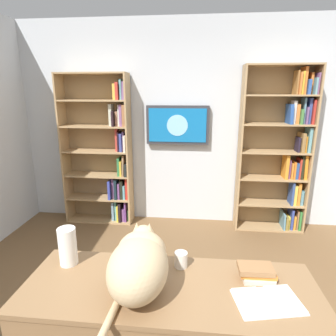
% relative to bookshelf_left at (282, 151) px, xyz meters
% --- Properties ---
extents(wall_back, '(4.52, 0.06, 2.70)m').
position_rel_bookshelf_left_xyz_m(wall_back, '(1.27, -0.17, 0.29)').
color(wall_back, silver).
rests_on(wall_back, ground).
extents(bookshelf_left, '(0.88, 0.28, 2.11)m').
position_rel_bookshelf_left_xyz_m(bookshelf_left, '(0.00, 0.00, 0.00)').
color(bookshelf_left, tan).
rests_on(bookshelf_left, ground).
extents(bookshelf_right, '(0.92, 0.28, 2.03)m').
position_rel_bookshelf_left_xyz_m(bookshelf_right, '(2.33, -0.00, -0.10)').
color(bookshelf_right, tan).
rests_on(bookshelf_right, ground).
extents(wall_mounted_tv, '(0.83, 0.07, 0.51)m').
position_rel_bookshelf_left_xyz_m(wall_mounted_tv, '(1.35, -0.08, 0.30)').
color(wall_mounted_tv, '#333338').
extents(desk, '(1.65, 0.60, 0.75)m').
position_rel_bookshelf_left_xyz_m(desk, '(1.21, 2.35, -0.43)').
color(desk, olive).
rests_on(desk, ground).
extents(cat, '(0.32, 0.58, 0.34)m').
position_rel_bookshelf_left_xyz_m(cat, '(1.37, 2.37, -0.15)').
color(cat, '#D1B284').
rests_on(cat, desk).
extents(open_binder, '(0.37, 0.28, 0.02)m').
position_rel_bookshelf_left_xyz_m(open_binder, '(0.70, 2.40, -0.31)').
color(open_binder, white).
rests_on(open_binder, desk).
extents(paper_towel_roll, '(0.11, 0.11, 0.24)m').
position_rel_bookshelf_left_xyz_m(paper_towel_roll, '(1.87, 2.18, -0.20)').
color(paper_towel_roll, white).
rests_on(paper_towel_roll, desk).
extents(coffee_mug, '(0.08, 0.08, 0.10)m').
position_rel_bookshelf_left_xyz_m(coffee_mug, '(1.16, 2.14, -0.27)').
color(coffee_mug, white).
rests_on(coffee_mug, desk).
extents(desk_book_stack, '(0.21, 0.14, 0.08)m').
position_rel_bookshelf_left_xyz_m(desk_book_stack, '(0.72, 2.21, -0.28)').
color(desk_book_stack, beige).
rests_on(desk_book_stack, desk).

